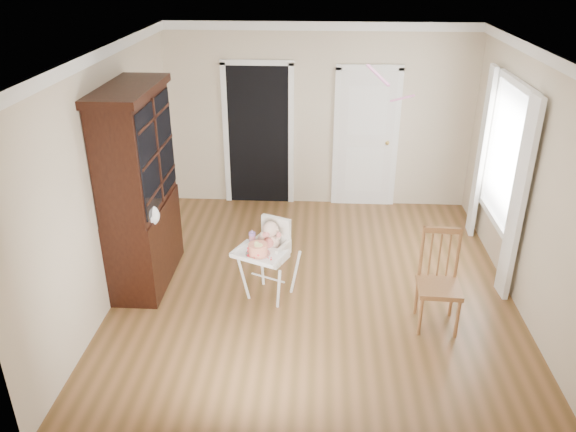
# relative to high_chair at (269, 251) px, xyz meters

# --- Properties ---
(floor) EXTENTS (5.00, 5.00, 0.00)m
(floor) POSITION_rel_high_chair_xyz_m (0.51, 0.18, -0.58)
(floor) COLOR brown
(floor) RESTS_ON ground
(ceiling) EXTENTS (5.00, 5.00, 0.00)m
(ceiling) POSITION_rel_high_chair_xyz_m (0.51, 0.18, 2.12)
(ceiling) COLOR white
(ceiling) RESTS_ON wall_back
(wall_back) EXTENTS (4.50, 0.00, 4.50)m
(wall_back) POSITION_rel_high_chair_xyz_m (0.51, 2.68, 0.77)
(wall_back) COLOR beige
(wall_back) RESTS_ON floor
(wall_left) EXTENTS (0.00, 5.00, 5.00)m
(wall_left) POSITION_rel_high_chair_xyz_m (-1.74, 0.18, 0.77)
(wall_left) COLOR beige
(wall_left) RESTS_ON floor
(wall_right) EXTENTS (0.00, 5.00, 5.00)m
(wall_right) POSITION_rel_high_chair_xyz_m (2.76, 0.18, 0.77)
(wall_right) COLOR beige
(wall_right) RESTS_ON floor
(crown_molding) EXTENTS (4.50, 5.00, 0.12)m
(crown_molding) POSITION_rel_high_chair_xyz_m (0.51, 0.18, 2.06)
(crown_molding) COLOR white
(crown_molding) RESTS_ON ceiling
(doorway) EXTENTS (1.06, 0.05, 2.22)m
(doorway) POSITION_rel_high_chair_xyz_m (-0.39, 2.67, 0.52)
(doorway) COLOR black
(doorway) RESTS_ON wall_back
(closet_door) EXTENTS (0.96, 0.09, 2.13)m
(closet_door) POSITION_rel_high_chair_xyz_m (1.21, 2.66, 0.44)
(closet_door) COLOR white
(closet_door) RESTS_ON wall_back
(window_right) EXTENTS (0.13, 1.84, 2.30)m
(window_right) POSITION_rel_high_chair_xyz_m (2.68, 0.98, 0.70)
(window_right) COLOR white
(window_right) RESTS_ON wall_right
(high_chair) EXTENTS (0.76, 0.83, 0.95)m
(high_chair) POSITION_rel_high_chair_xyz_m (0.00, 0.00, 0.00)
(high_chair) COLOR white
(high_chair) RESTS_ON floor
(baby) EXTENTS (0.25, 0.27, 0.41)m
(baby) POSITION_rel_high_chair_xyz_m (0.01, 0.02, 0.13)
(baby) COLOR beige
(baby) RESTS_ON high_chair
(cake) EXTENTS (0.26, 0.26, 0.12)m
(cake) POSITION_rel_high_chair_xyz_m (-0.10, -0.22, 0.13)
(cake) COLOR silver
(cake) RESTS_ON high_chair
(sippy_cup) EXTENTS (0.07, 0.07, 0.18)m
(sippy_cup) POSITION_rel_high_chair_xyz_m (-0.19, 0.01, 0.15)
(sippy_cup) COLOR pink
(sippy_cup) RESTS_ON high_chair
(china_cabinet) EXTENTS (0.61, 1.37, 2.32)m
(china_cabinet) POSITION_rel_high_chair_xyz_m (-1.48, 0.29, 0.57)
(china_cabinet) COLOR black
(china_cabinet) RESTS_ON floor
(dining_chair) EXTENTS (0.45, 0.45, 1.05)m
(dining_chair) POSITION_rel_high_chair_xyz_m (1.78, -0.42, -0.09)
(dining_chair) COLOR brown
(dining_chair) RESTS_ON floor
(streamer) EXTENTS (0.23, 0.46, 0.15)m
(streamer) POSITION_rel_high_chair_xyz_m (1.13, 0.74, 1.78)
(streamer) COLOR #F990D1
(streamer) RESTS_ON ceiling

